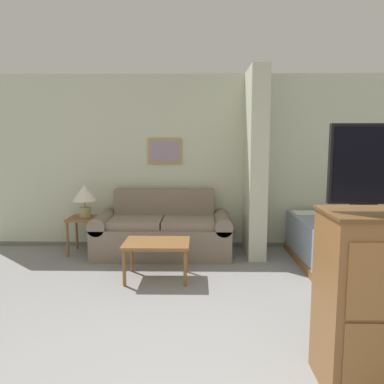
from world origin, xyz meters
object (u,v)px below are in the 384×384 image
Objects in this scene: table_lamp at (84,195)px; couch at (163,232)px; backpack at (364,204)px; coffee_table at (157,246)px; bed at (358,246)px.

couch is at bearing -1.92° from table_lamp.
backpack is at bearing -9.59° from couch.
coffee_table is at bearing -41.76° from table_lamp.
table_lamp is at bearing 172.68° from backpack.
coffee_table is (0.02, -0.99, 0.07)m from couch.
backpack is (3.76, -0.48, -0.04)m from table_lamp.
coffee_table is at bearing -88.67° from couch.
coffee_table is 1.62× the size of table_lamp.
couch is 4.54× the size of backpack.
bed reaches higher than coffee_table.
bed is at bearing -125.65° from backpack.
table_lamp is 3.74m from bed.
backpack is (0.11, 0.16, 0.51)m from bed.
backpack is (2.64, -0.45, 0.48)m from couch.
bed is at bearing 8.75° from coffee_table.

